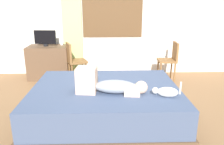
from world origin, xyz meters
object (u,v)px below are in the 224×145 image
cat (166,92)px  desk (49,62)px  person_lying (108,84)px  chair_spare (170,58)px  chair_by_desk (74,59)px  tv_monitor (45,38)px  bed (106,104)px  cup (62,43)px

cat → desk: bearing=130.6°
person_lying → desk: bearing=120.6°
person_lying → chair_spare: size_ratio=1.10×
cat → chair_by_desk: chair_by_desk is taller
person_lying → chair_spare: chair_spare is taller
tv_monitor → person_lying: bearing=-58.5°
chair_by_desk → bed: bearing=-68.3°
tv_monitor → chair_spare: tv_monitor is taller
cat → tv_monitor: (-2.09, 2.38, 0.34)m
person_lying → chair_by_desk: 2.03m
bed → chair_by_desk: bearing=111.7°
person_lying → cup: bearing=113.7°
desk → person_lying: bearing=-59.4°
person_lying → tv_monitor: bearing=121.5°
tv_monitor → chair_by_desk: (0.65, -0.31, -0.41)m
tv_monitor → chair_spare: bearing=-5.9°
person_lying → cup: 2.56m
chair_by_desk → tv_monitor: bearing=154.2°
person_lying → cup: size_ratio=10.37×
bed → cup: size_ratio=23.33×
desk → tv_monitor: size_ratio=1.87×
person_lying → cat: 0.75m
desk → chair_spare: bearing=-6.0°
cup → chair_spare: chair_spare is taller
tv_monitor → cup: tv_monitor is taller
desk → tv_monitor: tv_monitor is taller
bed → chair_by_desk: chair_by_desk is taller
cat → cup: cup is taller
bed → tv_monitor: bearing=123.5°
cat → cup: size_ratio=3.88×
bed → tv_monitor: tv_monitor is taller
cup → chair_by_desk: chair_by_desk is taller
person_lying → cup: person_lying is taller
cup → desk: bearing=-155.2°
cup → bed: bearing=-65.0°
tv_monitor → cup: bearing=21.5°
person_lying → chair_by_desk: (-0.71, 1.90, -0.12)m
bed → tv_monitor: 2.49m
chair_spare → cat: bearing=-107.0°
cat → person_lying: bearing=167.1°
tv_monitor → chair_by_desk: tv_monitor is taller
cat → chair_spare: bearing=73.0°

